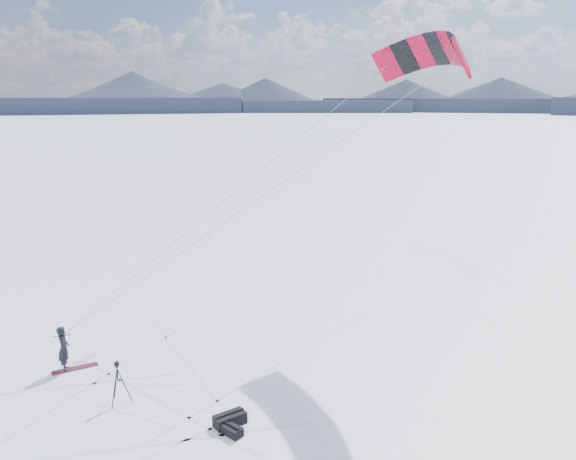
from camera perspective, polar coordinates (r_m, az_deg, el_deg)
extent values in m
plane|color=white|center=(18.58, -15.58, -17.85)|extent=(1800.00, 1800.00, 0.00)
cube|color=black|center=(333.12, 17.34, 11.81)|extent=(152.40, 113.97, 6.20)
cone|color=black|center=(333.07, 17.38, 12.35)|extent=(87.43, 87.43, 8.00)
cube|color=black|center=(335.44, -2.22, 12.41)|extent=(155.54, 70.36, 6.20)
cone|color=black|center=(335.39, -2.23, 12.94)|extent=(74.14, 74.14, 8.00)
cube|color=black|center=(335.98, -21.68, 11.49)|extent=(155.54, 70.36, 6.20)
cone|color=black|center=(335.93, -21.73, 12.02)|extent=(74.14, 74.14, 8.00)
cube|color=silver|center=(19.30, -20.41, -16.96)|extent=(6.45, 7.79, 0.01)
cube|color=silver|center=(21.10, -14.77, -13.77)|extent=(11.66, 3.07, 0.01)
cube|color=silver|center=(18.17, -4.05, -18.09)|extent=(6.52, 4.83, 0.01)
cube|color=silver|center=(20.38, -0.02, -14.31)|extent=(8.85, 4.87, 0.01)
imported|color=black|center=(22.04, -21.64, -13.10)|extent=(0.55, 0.69, 1.66)
cube|color=maroon|center=(22.00, -20.83, -13.01)|extent=(1.57, 0.75, 0.04)
cylinder|color=black|center=(19.13, -16.26, -14.89)|extent=(0.42, 0.04, 1.19)
cylinder|color=black|center=(19.31, -17.10, -14.67)|extent=(0.23, 0.38, 1.19)
cylinder|color=black|center=(19.02, -17.21, -15.14)|extent=(0.24, 0.37, 1.19)
cylinder|color=black|center=(18.97, -16.94, -13.82)|extent=(0.04, 0.04, 0.38)
cube|color=black|center=(18.86, -16.99, -13.14)|extent=(0.08, 0.08, 0.05)
cube|color=black|center=(18.82, -17.01, -12.88)|extent=(0.14, 0.10, 0.11)
cylinder|color=black|center=(18.90, -16.99, -12.75)|extent=(0.08, 0.11, 0.08)
cube|color=black|center=(17.61, -5.92, -18.60)|extent=(1.05, 0.78, 0.36)
cylinder|color=black|center=(17.50, -5.94, -18.04)|extent=(0.87, 0.43, 0.09)
cube|color=black|center=(17.23, -5.80, -19.57)|extent=(0.71, 0.79, 0.27)
cylinder|color=black|center=(17.15, -5.81, -19.14)|extent=(0.47, 0.60, 0.08)
cube|color=#B50628|center=(21.70, 17.24, 16.44)|extent=(1.24, 0.99, 1.57)
cube|color=black|center=(22.56, 16.90, 17.01)|extent=(1.08, 1.06, 1.47)
cube|color=#B50628|center=(23.42, 16.10, 17.32)|extent=(0.91, 1.08, 1.37)
cube|color=black|center=(24.22, 14.93, 17.38)|extent=(1.03, 1.08, 1.25)
cube|color=#B50628|center=(24.93, 13.48, 17.21)|extent=(1.19, 1.05, 1.37)
cube|color=black|center=(25.52, 11.86, 16.82)|extent=(1.33, 0.98, 1.47)
cube|color=#B50628|center=(25.95, 10.13, 16.24)|extent=(1.45, 0.86, 1.57)
cylinder|color=#939496|center=(19.82, -2.53, 3.53)|extent=(14.31, 0.33, 9.53)
cylinder|color=#939496|center=(22.23, -4.57, 4.59)|extent=(13.52, 4.76, 9.53)
cylinder|color=black|center=(21.50, -21.95, -9.91)|extent=(0.55, 0.12, 0.03)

